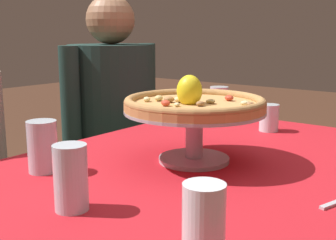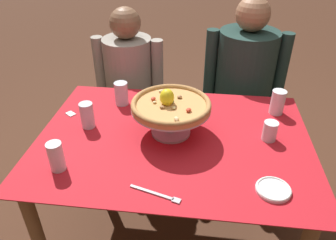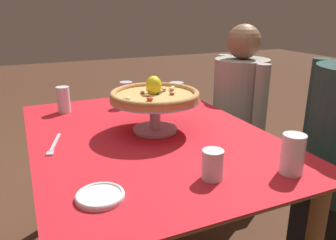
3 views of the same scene
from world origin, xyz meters
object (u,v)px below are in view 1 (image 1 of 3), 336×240
pizza (194,103)px  water_glass_front_left (204,232)px  water_glass_side_right (269,119)px  water_glass_side_left (71,182)px  water_glass_back_left (43,149)px  pizza_stand (194,126)px  water_glass_back_right (219,105)px  diner_right (113,134)px

pizza → water_glass_front_left: bearing=-143.9°
water_glass_side_right → water_glass_side_left: (-0.89, 0.00, 0.02)m
water_glass_front_left → water_glass_back_left: 0.59m
water_glass_front_left → water_glass_back_left: water_glass_front_left is taller
pizza → pizza_stand: bearing=-15.8°
pizza_stand → water_glass_side_left: 0.42m
water_glass_side_right → water_glass_side_left: water_glass_side_left is taller
pizza → water_glass_back_left: (-0.31, 0.25, -0.10)m
pizza → water_glass_front_left: (-0.44, -0.32, -0.10)m
water_glass_back_right → water_glass_side_left: size_ratio=1.00×
water_glass_side_left → diner_right: diner_right is taller
diner_right → pizza_stand: bearing=-119.6°
water_glass_front_left → water_glass_back_right: bearing=30.3°
water_glass_back_left → water_glass_back_right: bearing=0.3°
water_glass_back_right → diner_right: (-0.13, 0.47, -0.16)m
water_glass_side_right → diner_right: bearing=94.6°
water_glass_back_right → water_glass_back_left: bearing=-179.7°
water_glass_back_right → water_glass_back_left: water_glass_back_right is taller
water_glass_back_right → water_glass_side_left: (-0.96, -0.25, 0.00)m
pizza_stand → pizza: (-0.00, 0.00, 0.06)m
pizza → diner_right: size_ratio=0.31×
pizza_stand → water_glass_side_left: size_ratio=2.84×
pizza_stand → water_glass_front_left: bearing=-144.0°
water_glass_side_right → diner_right: (-0.06, 0.72, -0.15)m
water_glass_side_left → diner_right: size_ratio=0.11×
water_glass_side_right → water_glass_front_left: water_glass_front_left is taller
water_glass_back_left → water_glass_side_left: bearing=-114.8°
water_glass_side_right → water_glass_back_right: size_ratio=0.72×
water_glass_side_right → water_glass_back_right: water_glass_back_right is taller
pizza_stand → water_glass_back_right: pizza_stand is taller
pizza → water_glass_side_right: pizza is taller
water_glass_back_left → water_glass_side_right: bearing=-17.6°
water_glass_side_right → diner_right: diner_right is taller
pizza → water_glass_side_right: 0.49m
water_glass_side_right → water_glass_back_right: (0.07, 0.25, 0.01)m
water_glass_side_left → water_glass_back_left: (0.11, 0.25, 0.00)m
water_glass_side_left → water_glass_side_right: bearing=-0.1°
water_glass_front_left → water_glass_side_right: bearing=19.5°
pizza_stand → diner_right: 0.86m
water_glass_back_right → water_glass_side_left: same height
pizza_stand → pizza: bearing=164.2°
pizza_stand → pizza: 0.06m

